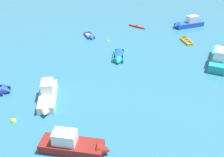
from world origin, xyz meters
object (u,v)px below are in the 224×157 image
object	(u,v)px
rowboat_turquoise_back_row_left	(118,57)
mooring_buoy_outer_edge	(13,121)
motor_launch_blue_distant_center	(187,24)
kayak_red_near_left	(137,26)
rowboat_yellow_cluster_outer	(184,39)
rowboat_blue_near_camera	(91,37)
rowboat_deep_blue_near_right	(0,90)
motor_launch_turquoise_foreground_center	(220,56)
motor_launch_maroon_outer_left	(76,145)
mooring_buoy_between_boats_right	(108,41)
motor_launch_white_midfield_right	(47,96)

from	to	relation	value
rowboat_turquoise_back_row_left	mooring_buoy_outer_edge	bearing A→B (deg)	-127.25
motor_launch_blue_distant_center	kayak_red_near_left	bearing A→B (deg)	-178.38
rowboat_yellow_cluster_outer	rowboat_turquoise_back_row_left	distance (m)	11.42
rowboat_blue_near_camera	mooring_buoy_outer_edge	distance (m)	19.24
rowboat_deep_blue_near_right	kayak_red_near_left	bearing A→B (deg)	52.33
motor_launch_turquoise_foreground_center	motor_launch_maroon_outer_left	bearing A→B (deg)	-136.46
motor_launch_maroon_outer_left	rowboat_deep_blue_near_right	xyz separation A→B (m)	(-8.55, 7.57, -0.35)
motor_launch_turquoise_foreground_center	mooring_buoy_between_boats_right	world-z (taller)	motor_launch_turquoise_foreground_center
motor_launch_maroon_outer_left	rowboat_turquoise_back_row_left	bearing A→B (deg)	78.07
motor_launch_maroon_outer_left	motor_launch_white_midfield_right	xyz separation A→B (m)	(-3.50, 6.03, 0.01)
rowboat_blue_near_camera	mooring_buoy_between_boats_right	bearing A→B (deg)	-24.11
motor_launch_turquoise_foreground_center	motor_launch_blue_distant_center	world-z (taller)	motor_launch_turquoise_foreground_center
rowboat_yellow_cluster_outer	mooring_buoy_outer_edge	world-z (taller)	rowboat_yellow_cluster_outer
rowboat_turquoise_back_row_left	rowboat_blue_near_camera	xyz separation A→B (m)	(-4.01, 6.91, -0.19)
motor_launch_blue_distant_center	motor_launch_white_midfield_right	distance (m)	27.51
rowboat_blue_near_camera	mooring_buoy_outer_edge	xyz separation A→B (m)	(-4.88, -18.61, -0.15)
rowboat_blue_near_camera	motor_launch_white_midfield_right	xyz separation A→B (m)	(-2.63, -15.75, 0.39)
rowboat_deep_blue_near_right	rowboat_blue_near_camera	xyz separation A→B (m)	(7.68, 14.21, -0.03)
kayak_red_near_left	motor_launch_turquoise_foreground_center	bearing A→B (deg)	-53.28
motor_launch_maroon_outer_left	rowboat_yellow_cluster_outer	size ratio (longest dim) A/B	1.80
motor_launch_maroon_outer_left	motor_launch_white_midfield_right	bearing A→B (deg)	120.15
rowboat_turquoise_back_row_left	motor_launch_white_midfield_right	xyz separation A→B (m)	(-6.64, -8.84, 0.21)
motor_launch_white_midfield_right	rowboat_deep_blue_near_right	bearing A→B (deg)	163.04
rowboat_blue_near_camera	motor_launch_white_midfield_right	size ratio (longest dim) A/B	0.54
kayak_red_near_left	mooring_buoy_outer_edge	world-z (taller)	kayak_red_near_left
motor_launch_turquoise_foreground_center	kayak_red_near_left	distance (m)	15.18
motor_launch_turquoise_foreground_center	mooring_buoy_outer_edge	world-z (taller)	motor_launch_turquoise_foreground_center
rowboat_turquoise_back_row_left	motor_launch_white_midfield_right	world-z (taller)	motor_launch_white_midfield_right
rowboat_turquoise_back_row_left	mooring_buoy_between_boats_right	xyz separation A→B (m)	(-1.46, 5.77, -0.34)
motor_launch_turquoise_foreground_center	rowboat_yellow_cluster_outer	xyz separation A→B (m)	(-2.63, 6.67, -0.53)
motor_launch_turquoise_foreground_center	rowboat_yellow_cluster_outer	bearing A→B (deg)	111.50
motor_launch_blue_distant_center	rowboat_turquoise_back_row_left	size ratio (longest dim) A/B	1.43
rowboat_yellow_cluster_outer	mooring_buoy_between_boats_right	distance (m)	10.98
motor_launch_blue_distant_center	rowboat_blue_near_camera	size ratio (longest dim) A/B	1.93
motor_launch_maroon_outer_left	mooring_buoy_between_boats_right	distance (m)	20.71
motor_launch_blue_distant_center	rowboat_turquoise_back_row_left	distance (m)	16.49
motor_launch_turquoise_foreground_center	mooring_buoy_between_boats_right	size ratio (longest dim) A/B	18.28
motor_launch_white_midfield_right	mooring_buoy_between_boats_right	size ratio (longest dim) A/B	14.04
motor_launch_blue_distant_center	rowboat_yellow_cluster_outer	world-z (taller)	motor_launch_blue_distant_center
rowboat_turquoise_back_row_left	motor_launch_blue_distant_center	bearing A→B (deg)	46.94
rowboat_deep_blue_near_right	mooring_buoy_outer_edge	world-z (taller)	rowboat_deep_blue_near_right
motor_launch_turquoise_foreground_center	rowboat_blue_near_camera	distance (m)	17.71
mooring_buoy_between_boats_right	motor_launch_white_midfield_right	bearing A→B (deg)	-109.52
motor_launch_turquoise_foreground_center	rowboat_deep_blue_near_right	size ratio (longest dim) A/B	1.66
motor_launch_maroon_outer_left	mooring_buoy_outer_edge	size ratio (longest dim) A/B	11.21
motor_launch_turquoise_foreground_center	rowboat_turquoise_back_row_left	size ratio (longest dim) A/B	1.80
motor_launch_blue_distant_center	rowboat_yellow_cluster_outer	xyz separation A→B (m)	(-1.75, -5.72, -0.42)
rowboat_deep_blue_near_right	rowboat_turquoise_back_row_left	size ratio (longest dim) A/B	1.08
rowboat_deep_blue_near_right	mooring_buoy_between_boats_right	size ratio (longest dim) A/B	11.02
kayak_red_near_left	rowboat_blue_near_camera	distance (m)	8.61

